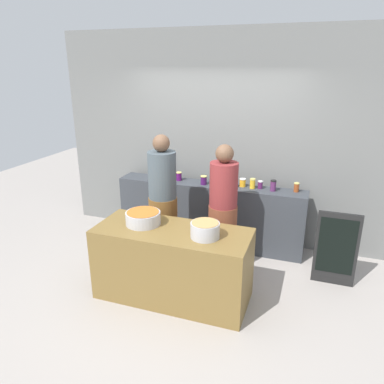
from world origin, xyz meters
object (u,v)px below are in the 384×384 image
preserve_jar_9 (273,186)px  preserve_jar_2 (179,176)px  cooking_pot_left (143,218)px  preserve_jar_8 (260,185)px  preserve_jar_4 (218,182)px  preserve_jar_10 (296,187)px  preserve_jar_3 (204,180)px  preserve_jar_5 (234,183)px  cook_in_cap (223,216)px  preserve_jar_6 (243,183)px  preserve_jar_1 (168,175)px  preserve_jar_7 (253,183)px  preserve_jar_0 (161,175)px  cooking_pot_center (205,230)px  chalkboard_sign (336,249)px  cook_with_tongs (163,209)px

preserve_jar_9 → preserve_jar_2: bearing=179.0°
cooking_pot_left → preserve_jar_8: bearing=52.6°
preserve_jar_4 → preserve_jar_10: preserve_jar_10 is taller
preserve_jar_3 → preserve_jar_4: (0.20, 0.01, -0.00)m
preserve_jar_10 → cooking_pot_left: (-1.54, -1.43, -0.08)m
preserve_jar_4 → preserve_jar_5: bearing=1.7°
preserve_jar_4 → cook_in_cap: cook_in_cap is taller
preserve_jar_10 → cook_in_cap: (-0.81, -0.74, -0.23)m
preserve_jar_6 → cook_in_cap: (-0.09, -0.72, -0.23)m
preserve_jar_1 → preserve_jar_8: 1.35m
preserve_jar_4 → preserve_jar_7: 0.48m
preserve_jar_2 → cooking_pot_left: preserve_jar_2 is taller
preserve_jar_1 → preserve_jar_2: size_ratio=0.99×
preserve_jar_3 → preserve_jar_5: (0.43, 0.02, 0.00)m
preserve_jar_0 → cooking_pot_center: 1.87m
preserve_jar_7 → preserve_jar_10: 0.58m
preserve_jar_8 → chalkboard_sign: bearing=-29.3°
preserve_jar_5 → preserve_jar_10: 0.83m
preserve_jar_4 → preserve_jar_6: preserve_jar_4 is taller
cooking_pot_center → cook_with_tongs: (-0.76, 0.65, -0.12)m
preserve_jar_0 → cook_in_cap: size_ratio=0.07×
cooking_pot_left → preserve_jar_9: bearing=47.5°
preserve_jar_6 → preserve_jar_9: size_ratio=0.76×
cook_with_tongs → cook_in_cap: 0.76m
cooking_pot_center → cook_in_cap: bearing=91.0°
cook_in_cap → preserve_jar_3: bearing=125.5°
preserve_jar_1 → preserve_jar_10: same height
preserve_jar_0 → preserve_jar_7: (1.37, -0.01, 0.01)m
preserve_jar_2 → cooking_pot_left: bearing=-85.5°
preserve_jar_3 → preserve_jar_9: bearing=2.5°
preserve_jar_9 → cook_in_cap: bearing=-127.2°
preserve_jar_0 → preserve_jar_9: preserve_jar_9 is taller
preserve_jar_8 → cooking_pot_left: size_ratio=0.28×
preserve_jar_4 → preserve_jar_1: bearing=175.5°
cooking_pot_center → cook_in_cap: (-0.01, 0.78, -0.16)m
preserve_jar_1 → cooking_pot_left: size_ratio=0.32×
preserve_jar_1 → preserve_jar_3: (0.57, -0.07, 0.00)m
cook_with_tongs → chalkboard_sign: size_ratio=1.89×
preserve_jar_4 → preserve_jar_5: (0.22, 0.01, 0.01)m
preserve_jar_0 → cook_in_cap: (1.14, -0.69, -0.23)m
preserve_jar_7 → cook_with_tongs: cook_with_tongs is taller
preserve_jar_2 → preserve_jar_6: 0.93m
preserve_jar_5 → preserve_jar_3: bearing=-177.7°
preserve_jar_5 → preserve_jar_0: bearing=177.7°
preserve_jar_4 → preserve_jar_6: 0.34m
preserve_jar_8 → cooking_pot_left: (-1.07, -1.40, -0.07)m
preserve_jar_1 → cook_in_cap: cook_in_cap is taller
preserve_jar_0 → preserve_jar_2: (0.29, 0.00, 0.00)m
preserve_jar_4 → preserve_jar_8: 0.58m
preserve_jar_3 → cooking_pot_center: preserve_jar_3 is taller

